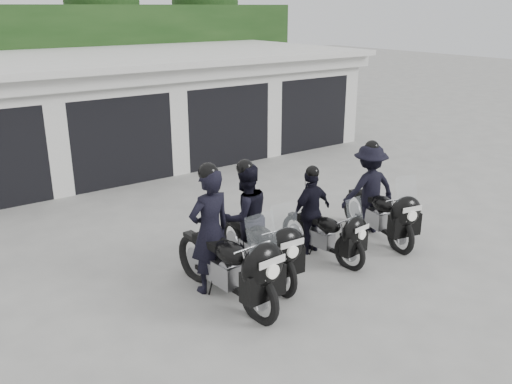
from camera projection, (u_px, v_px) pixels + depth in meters
ground at (251, 264)px, 9.41m from camera, size 80.00×80.00×0.00m
garage_block at (85, 113)px, 15.14m from camera, size 16.40×6.80×2.96m
background_vegetation at (44, 51)px, 18.64m from camera, size 20.00×3.90×5.80m
police_bike_a at (223, 247)px, 8.07m from camera, size 0.84×2.47×2.15m
police_bike_b at (252, 226)px, 8.89m from camera, size 0.93×2.27×1.98m
police_bike_c at (318, 217)px, 9.57m from camera, size 0.97×1.93×1.68m
police_bike_d at (374, 195)px, 10.39m from camera, size 1.24×2.17×1.91m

